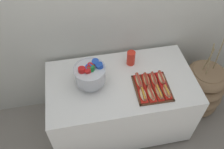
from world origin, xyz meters
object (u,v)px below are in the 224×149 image
object	(u,v)px
floor_vase	(201,89)
hot_dog_7	(161,78)
hot_dog_6	(154,79)
hot_dog_5	(146,80)
hot_dog_2	(159,93)
hot_dog_1	(151,94)
hot_dog_4	(139,81)
buffet_table	(120,102)
cup_stack	(131,58)
punch_bowl	(90,74)
hot_dog_0	(143,95)
hot_dog_3	(167,92)
serving_tray	(152,88)

from	to	relation	value
floor_vase	hot_dog_7	xyz separation A→B (m)	(-0.64, -0.15, 0.51)
hot_dog_6	hot_dog_5	bearing A→B (deg)	178.76
floor_vase	hot_dog_7	bearing A→B (deg)	-166.97
hot_dog_2	hot_dog_7	size ratio (longest dim) A/B	0.99
hot_dog_1	hot_dog_4	distance (m)	0.18
buffet_table	hot_dog_2	xyz separation A→B (m)	(0.30, -0.23, 0.40)
hot_dog_4	cup_stack	bearing A→B (deg)	92.60
hot_dog_1	punch_bowl	world-z (taller)	punch_bowl
floor_vase	punch_bowl	xyz separation A→B (m)	(-1.31, -0.07, 0.63)
hot_dog_1	hot_dog_6	distance (m)	0.18
hot_dog_5	cup_stack	size ratio (longest dim) A/B	1.16
hot_dog_0	hot_dog_4	bearing A→B (deg)	88.76
hot_dog_6	hot_dog_3	bearing A→B (deg)	-66.80
hot_dog_5	hot_dog_2	bearing A→B (deg)	-66.80
floor_vase	cup_stack	bearing A→B (deg)	171.21
floor_vase	hot_dog_0	world-z (taller)	floor_vase
serving_tray	hot_dog_7	bearing A→B (deg)	35.01
buffet_table	hot_dog_0	bearing A→B (deg)	-55.21
hot_dog_0	cup_stack	xyz separation A→B (m)	(-0.01, 0.44, 0.04)
hot_dog_1	hot_dog_7	distance (m)	0.22
punch_bowl	hot_dog_6	bearing A→B (deg)	-7.59
hot_dog_5	hot_dog_7	distance (m)	0.15
hot_dog_4	hot_dog_6	xyz separation A→B (m)	(0.15, -0.00, -0.00)
buffet_table	hot_dog_1	world-z (taller)	hot_dog_1
hot_dog_4	punch_bowl	distance (m)	0.47
hot_dog_5	hot_dog_6	bearing A→B (deg)	-1.24
hot_dog_4	punch_bowl	bearing A→B (deg)	170.33
hot_dog_2	punch_bowl	bearing A→B (deg)	157.69
floor_vase	hot_dog_2	distance (m)	0.93
floor_vase	hot_dog_0	distance (m)	1.05
cup_stack	hot_dog_5	bearing A→B (deg)	-72.55
floor_vase	hot_dog_4	size ratio (longest dim) A/B	6.19
buffet_table	hot_dog_1	size ratio (longest dim) A/B	8.39
buffet_table	cup_stack	xyz separation A→B (m)	(0.15, 0.22, 0.45)
hot_dog_5	hot_dog_0	bearing A→B (deg)	-115.68
hot_dog_1	hot_dog_0	bearing A→B (deg)	178.76
hot_dog_1	hot_dog_5	size ratio (longest dim) A/B	0.96
hot_dog_0	hot_dog_4	world-z (taller)	hot_dog_4
hot_dog_4	hot_dog_6	world-z (taller)	hot_dog_4
hot_dog_6	cup_stack	distance (m)	0.33
serving_tray	hot_dog_1	bearing A→B (deg)	-115.68
hot_dog_1	cup_stack	distance (m)	0.45
hot_dog_0	hot_dog_6	xyz separation A→B (m)	(0.15, 0.16, -0.00)
hot_dog_1	hot_dog_7	xyz separation A→B (m)	(0.15, 0.16, -0.00)
floor_vase	hot_dog_3	bearing A→B (deg)	-153.97
floor_vase	serving_tray	xyz separation A→B (m)	(-0.75, -0.23, 0.48)
hot_dog_0	hot_dog_4	size ratio (longest dim) A/B	0.92
hot_dog_6	hot_dog_2	bearing A→B (deg)	-91.24
hot_dog_0	buffet_table	bearing A→B (deg)	124.79
hot_dog_5	hot_dog_3	bearing A→B (deg)	-48.97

